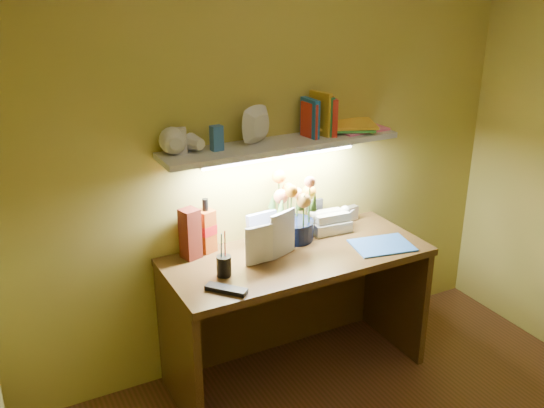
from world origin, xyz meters
The scene contains 13 objects.
desk centered at (0.00, 1.20, 0.38)m, with size 1.40×0.60×0.75m, color #39230F.
flower_bouquet centered at (0.08, 1.37, 0.94)m, with size 0.24×0.24×0.38m, color #081133, non-canonical shape.
telephone centered at (0.31, 1.38, 0.82)m, with size 0.22×0.17×0.13m, color beige, non-canonical shape.
desk_clock centered at (0.51, 1.44, 0.79)m, with size 0.09×0.04×0.09m, color silver.
whisky_bottle centered at (-0.41, 1.45, 0.90)m, with size 0.08×0.08×0.30m, color #A1420F, non-canonical shape.
whisky_box centered at (-0.51, 1.42, 0.88)m, with size 0.09×0.09×0.27m, color #551A0F.
pen_cup centered at (-0.44, 1.16, 0.84)m, with size 0.07×0.07×0.18m, color black.
art_card centered at (-0.10, 1.40, 0.84)m, with size 0.18×0.04×0.18m, color white, non-canonical shape.
tv_remote centered at (-0.49, 1.01, 0.76)m, with size 0.06×0.20×0.02m, color black.
blue_folder centered at (0.45, 1.07, 0.75)m, with size 0.31×0.23×0.01m, color #3168B8.
desk_book_a centered at (-0.30, 1.19, 0.85)m, with size 0.15×0.02×0.21m, color silver.
desk_book_b centered at (-0.16, 1.19, 0.87)m, with size 0.18×0.02×0.24m, color silver.
wall_shelf centered at (0.01, 1.38, 1.34)m, with size 1.30×0.36×0.26m.
Camera 1 is at (-1.45, -1.27, 2.16)m, focal length 40.00 mm.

